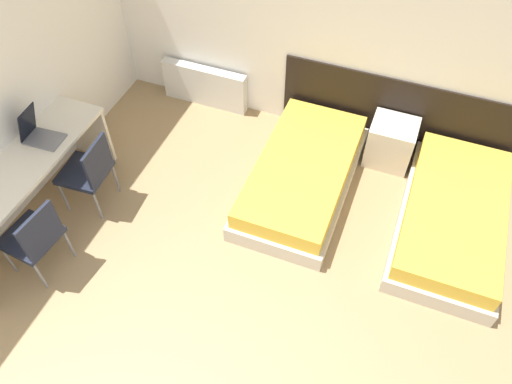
% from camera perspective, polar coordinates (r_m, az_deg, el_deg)
% --- Properties ---
extents(wall_back, '(5.61, 0.05, 2.70)m').
position_cam_1_polar(wall_back, '(5.25, 7.06, 19.06)').
color(wall_back, white).
rests_on(wall_back, ground_plane).
extents(wall_left, '(0.05, 4.69, 2.70)m').
position_cam_1_polar(wall_left, '(5.00, -27.22, 11.89)').
color(wall_left, white).
rests_on(wall_left, ground_plane).
extents(headboard_panel, '(2.59, 0.03, 0.88)m').
position_cam_1_polar(headboard_panel, '(5.64, 16.00, 8.39)').
color(headboard_panel, black).
rests_on(headboard_panel, ground_plane).
extents(bed_near_window, '(0.97, 1.88, 0.38)m').
position_cam_1_polar(bed_near_window, '(5.18, 5.30, 1.94)').
color(bed_near_window, beige).
rests_on(bed_near_window, ground_plane).
extents(bed_near_door, '(0.97, 1.88, 0.38)m').
position_cam_1_polar(bed_near_door, '(5.17, 21.53, -2.72)').
color(bed_near_door, beige).
rests_on(bed_near_door, ground_plane).
extents(nightstand, '(0.48, 0.42, 0.52)m').
position_cam_1_polar(nightstand, '(5.58, 15.14, 5.48)').
color(nightstand, beige).
rests_on(nightstand, ground_plane).
extents(radiator, '(1.05, 0.12, 0.51)m').
position_cam_1_polar(radiator, '(6.16, -5.87, 11.96)').
color(radiator, silver).
rests_on(radiator, ground_plane).
extents(desk, '(0.53, 2.03, 0.74)m').
position_cam_1_polar(desk, '(5.05, -25.18, 1.07)').
color(desk, beige).
rests_on(desk, ground_plane).
extents(chair_near_laptop, '(0.47, 0.47, 0.85)m').
position_cam_1_polar(chair_near_laptop, '(5.07, -18.58, 2.43)').
color(chair_near_laptop, black).
rests_on(chair_near_laptop, ground_plane).
extents(chair_near_notebook, '(0.48, 0.48, 0.85)m').
position_cam_1_polar(chair_near_notebook, '(4.72, -24.03, -4.62)').
color(chair_near_notebook, black).
rests_on(chair_near_notebook, ground_plane).
extents(laptop, '(0.36, 0.26, 0.35)m').
position_cam_1_polar(laptop, '(5.10, -23.60, 6.15)').
color(laptop, slate).
rests_on(laptop, desk).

